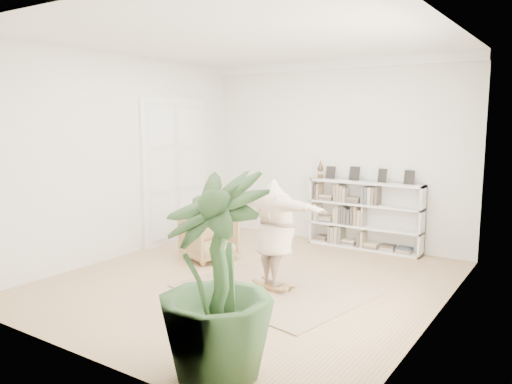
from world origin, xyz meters
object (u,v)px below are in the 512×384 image
armchair (209,239)px  person (275,230)px  houseplant (215,278)px  bookshelf (365,216)px  rocker_board (274,286)px

armchair → person: size_ratio=0.43×
houseplant → armchair: bearing=129.8°
bookshelf → rocker_board: bookshelf is taller
rocker_board → person: (0.00, 0.00, 0.83)m
bookshelf → houseplant: (0.61, -5.37, 0.36)m
bookshelf → person: person is taller
rocker_board → person: size_ratio=0.26×
bookshelf → rocker_board: (-0.21, -2.95, -0.57)m
rocker_board → houseplant: (0.82, -2.42, 0.93)m
rocker_board → bookshelf: bearing=96.5°
armchair → houseplant: (2.61, -3.14, 0.62)m
rocker_board → houseplant: houseplant is taller
person → armchair: bearing=-11.3°
rocker_board → person: person is taller
armchair → houseplant: bearing=-120.6°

